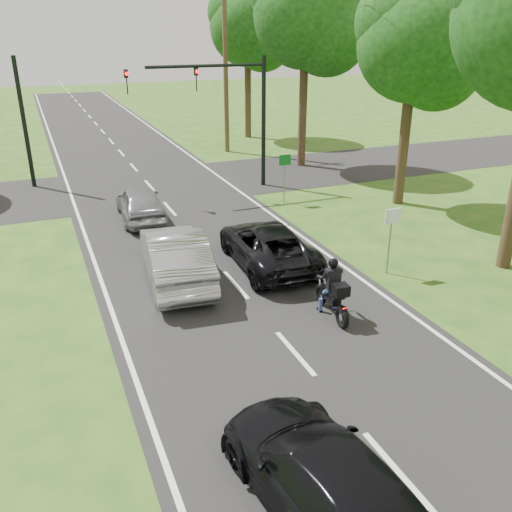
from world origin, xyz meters
The scene contains 16 objects.
ground centered at (0.00, 0.00, 0.00)m, with size 140.00×140.00×0.00m, color #224E16.
road centered at (0.00, 10.00, 0.01)m, with size 8.00×100.00×0.01m, color black.
cross_road centered at (0.00, 16.00, 0.01)m, with size 60.00×7.00×0.01m, color black.
motorcycle_rider centered at (1.71, 1.24, 0.66)m, with size 0.57×1.94×1.67m.
dark_suv centered at (1.50, 5.05, 0.68)m, with size 2.22×4.82×1.34m, color black.
silver_sedan centered at (-1.55, 5.00, 0.82)m, with size 1.70×4.88×1.61m, color #ACACB1.
silver_suv centered at (-1.39, 11.10, 0.70)m, with size 1.62×4.03×1.37m, color #96989D.
dark_car_behind centered at (-1.62, -4.30, 0.69)m, with size 1.91×4.69×1.36m, color black.
traffic_signal centered at (3.34, 14.00, 4.14)m, with size 6.38×0.44×6.00m.
signal_pole_far centered at (-5.20, 18.00, 3.00)m, with size 0.20×0.20×6.00m, color black.
utility_pole_far centered at (6.20, 22.00, 5.08)m, with size 1.60×0.28×10.00m.
sign_white centered at (4.70, 2.98, 1.60)m, with size 0.55×0.07×2.12m.
sign_green centered at (4.90, 10.98, 1.60)m, with size 0.55×0.07×2.12m.
tree_row_c centered at (9.75, 8.80, 6.23)m, with size 4.80×4.65×8.76m.
tree_row_d centered at (9.10, 16.76, 7.43)m, with size 5.76×5.58×10.45m.
tree_row_e centered at (9.48, 25.78, 6.83)m, with size 5.28×5.12×9.61m.
Camera 1 is at (-5.05, -9.74, 7.14)m, focal length 38.00 mm.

